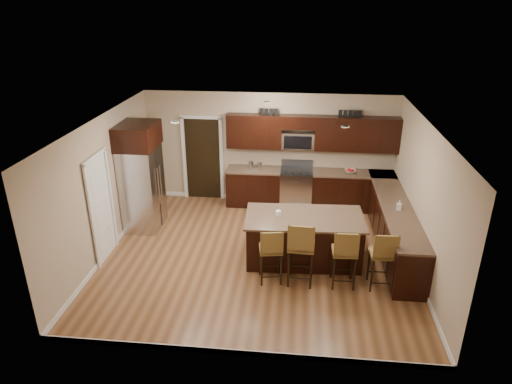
# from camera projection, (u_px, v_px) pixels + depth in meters

# --- Properties ---
(floor) EXTENTS (6.00, 6.00, 0.00)m
(floor) POSITION_uv_depth(u_px,v_px,m) (258.00, 256.00, 9.05)
(floor) COLOR brown
(floor) RESTS_ON ground
(ceiling) EXTENTS (6.00, 6.00, 0.00)m
(ceiling) POSITION_uv_depth(u_px,v_px,m) (258.00, 123.00, 7.99)
(ceiling) COLOR silver
(ceiling) RESTS_ON wall_back
(wall_back) EXTENTS (6.00, 0.00, 6.00)m
(wall_back) POSITION_uv_depth(u_px,v_px,m) (269.00, 149.00, 11.03)
(wall_back) COLOR tan
(wall_back) RESTS_ON floor
(wall_left) EXTENTS (0.00, 5.50, 5.50)m
(wall_left) POSITION_uv_depth(u_px,v_px,m) (104.00, 187.00, 8.80)
(wall_left) COLOR tan
(wall_left) RESTS_ON floor
(wall_right) EXTENTS (0.00, 5.50, 5.50)m
(wall_right) POSITION_uv_depth(u_px,v_px,m) (423.00, 200.00, 8.24)
(wall_right) COLOR tan
(wall_right) RESTS_ON floor
(base_cabinets) EXTENTS (4.02, 3.96, 0.92)m
(base_cabinets) POSITION_uv_depth(u_px,v_px,m) (351.00, 208.00, 10.01)
(base_cabinets) COLOR black
(base_cabinets) RESTS_ON floor
(upper_cabinets) EXTENTS (4.00, 0.33, 0.80)m
(upper_cabinets) POSITION_uv_depth(u_px,v_px,m) (314.00, 132.00, 10.59)
(upper_cabinets) COLOR black
(upper_cabinets) RESTS_ON wall_back
(range) EXTENTS (0.76, 0.64, 1.11)m
(range) POSITION_uv_depth(u_px,v_px,m) (296.00, 188.00, 11.04)
(range) COLOR silver
(range) RESTS_ON floor
(microwave) EXTENTS (0.76, 0.31, 0.40)m
(microwave) POSITION_uv_depth(u_px,v_px,m) (298.00, 140.00, 10.73)
(microwave) COLOR silver
(microwave) RESTS_ON upper_cabinets
(doorway) EXTENTS (0.85, 0.03, 2.06)m
(doorway) POSITION_uv_depth(u_px,v_px,m) (203.00, 159.00, 11.30)
(doorway) COLOR black
(doorway) RESTS_ON floor
(pantry_door) EXTENTS (0.03, 0.80, 2.04)m
(pantry_door) POSITION_uv_depth(u_px,v_px,m) (101.00, 209.00, 8.66)
(pantry_door) COLOR white
(pantry_door) RESTS_ON floor
(letter_decor) EXTENTS (2.20, 0.03, 0.15)m
(letter_decor) POSITION_uv_depth(u_px,v_px,m) (309.00, 113.00, 10.42)
(letter_decor) COLOR black
(letter_decor) RESTS_ON upper_cabinets
(island) EXTENTS (2.28, 1.26, 0.92)m
(island) POSITION_uv_depth(u_px,v_px,m) (304.00, 240.00, 8.79)
(island) COLOR black
(island) RESTS_ON floor
(stool_left) EXTENTS (0.46, 0.46, 1.07)m
(stool_left) POSITION_uv_depth(u_px,v_px,m) (271.00, 250.00, 7.98)
(stool_left) COLOR olive
(stool_left) RESTS_ON floor
(stool_mid) EXTENTS (0.48, 0.48, 1.23)m
(stool_mid) POSITION_uv_depth(u_px,v_px,m) (301.00, 247.00, 7.88)
(stool_mid) COLOR olive
(stool_mid) RESTS_ON floor
(stool_right) EXTENTS (0.43, 0.43, 1.12)m
(stool_right) POSITION_uv_depth(u_px,v_px,m) (345.00, 252.00, 7.84)
(stool_right) COLOR olive
(stool_right) RESTS_ON floor
(refrigerator) EXTENTS (0.79, 0.98, 2.35)m
(refrigerator) POSITION_uv_depth(u_px,v_px,m) (141.00, 176.00, 9.76)
(refrigerator) COLOR silver
(refrigerator) RESTS_ON floor
(floor_mat) EXTENTS (0.95, 0.74, 0.01)m
(floor_mat) POSITION_uv_depth(u_px,v_px,m) (307.00, 218.00, 10.58)
(floor_mat) COLOR brown
(floor_mat) RESTS_ON floor
(fruit_bowl) EXTENTS (0.28, 0.28, 0.07)m
(fruit_bowl) POSITION_uv_depth(u_px,v_px,m) (350.00, 171.00, 10.73)
(fruit_bowl) COLOR silver
(fruit_bowl) RESTS_ON base_cabinets
(soap_bottle) EXTENTS (0.11, 0.11, 0.20)m
(soap_bottle) POSITION_uv_depth(u_px,v_px,m) (399.00, 205.00, 8.83)
(soap_bottle) COLOR #B2B2B2
(soap_bottle) RESTS_ON base_cabinets
(canister_tall) EXTENTS (0.12, 0.12, 0.19)m
(canister_tall) POSITION_uv_depth(u_px,v_px,m) (251.00, 165.00, 10.93)
(canister_tall) COLOR silver
(canister_tall) RESTS_ON base_cabinets
(canister_short) EXTENTS (0.11, 0.11, 0.17)m
(canister_short) POSITION_uv_depth(u_px,v_px,m) (260.00, 166.00, 10.91)
(canister_short) COLOR silver
(canister_short) RESTS_ON base_cabinets
(island_jar) EXTENTS (0.10, 0.10, 0.10)m
(island_jar) POSITION_uv_depth(u_px,v_px,m) (278.00, 213.00, 8.62)
(island_jar) COLOR white
(island_jar) RESTS_ON island
(stool_extra) EXTENTS (0.43, 0.43, 1.12)m
(stool_extra) POSITION_uv_depth(u_px,v_px,m) (383.00, 254.00, 7.78)
(stool_extra) COLOR olive
(stool_extra) RESTS_ON floor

